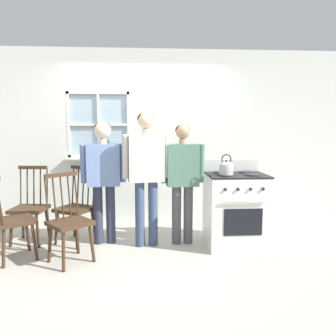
{
  "coord_description": "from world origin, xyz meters",
  "views": [
    {
      "loc": [
        0.04,
        -3.77,
        1.5
      ],
      "look_at": [
        0.31,
        0.29,
        1.0
      ],
      "focal_mm": 35.0,
      "sensor_mm": 36.0,
      "label": 1
    }
  ],
  "objects_px": {
    "chair_near_stove": "(30,208)",
    "potted_plant": "(108,151)",
    "chair_by_window": "(13,221)",
    "person_elderly_left": "(103,169)",
    "person_adult_right": "(183,173)",
    "chair_near_wall": "(69,222)",
    "chair_center_cluster": "(76,208)",
    "person_teen_center": "(146,166)",
    "stove": "(236,209)",
    "kettle": "(226,167)"
  },
  "relations": [
    {
      "from": "chair_center_cluster",
      "to": "person_elderly_left",
      "type": "relative_size",
      "value": 0.63
    },
    {
      "from": "chair_near_stove",
      "to": "potted_plant",
      "type": "distance_m",
      "value": 1.41
    },
    {
      "from": "chair_near_wall",
      "to": "person_elderly_left",
      "type": "distance_m",
      "value": 0.84
    },
    {
      "from": "person_elderly_left",
      "to": "potted_plant",
      "type": "xyz_separation_m",
      "value": [
        -0.04,
        0.89,
        0.17
      ]
    },
    {
      "from": "chair_by_window",
      "to": "chair_near_stove",
      "type": "height_order",
      "value": "same"
    },
    {
      "from": "chair_by_window",
      "to": "person_teen_center",
      "type": "xyz_separation_m",
      "value": [
        1.51,
        0.35,
        0.58
      ]
    },
    {
      "from": "person_adult_right",
      "to": "potted_plant",
      "type": "distance_m",
      "value": 1.44
    },
    {
      "from": "chair_center_cluster",
      "to": "person_teen_center",
      "type": "xyz_separation_m",
      "value": [
        0.92,
        -0.18,
        0.58
      ]
    },
    {
      "from": "chair_by_window",
      "to": "potted_plant",
      "type": "height_order",
      "value": "potted_plant"
    },
    {
      "from": "chair_by_window",
      "to": "stove",
      "type": "bearing_deg",
      "value": -115.47
    },
    {
      "from": "potted_plant",
      "to": "stove",
      "type": "bearing_deg",
      "value": -32.04
    },
    {
      "from": "chair_center_cluster",
      "to": "chair_near_stove",
      "type": "height_order",
      "value": "same"
    },
    {
      "from": "person_teen_center",
      "to": "stove",
      "type": "distance_m",
      "value": 1.27
    },
    {
      "from": "chair_center_cluster",
      "to": "kettle",
      "type": "xyz_separation_m",
      "value": [
        1.89,
        -0.37,
        0.57
      ]
    },
    {
      "from": "chair_center_cluster",
      "to": "person_teen_center",
      "type": "relative_size",
      "value": 0.59
    },
    {
      "from": "chair_near_wall",
      "to": "person_elderly_left",
      "type": "height_order",
      "value": "person_elderly_left"
    },
    {
      "from": "chair_near_wall",
      "to": "kettle",
      "type": "distance_m",
      "value": 1.94
    },
    {
      "from": "chair_center_cluster",
      "to": "stove",
      "type": "xyz_separation_m",
      "value": [
        2.06,
        -0.24,
        0.02
      ]
    },
    {
      "from": "person_elderly_left",
      "to": "person_adult_right",
      "type": "height_order",
      "value": "person_elderly_left"
    },
    {
      "from": "chair_by_window",
      "to": "person_teen_center",
      "type": "distance_m",
      "value": 1.66
    },
    {
      "from": "chair_near_wall",
      "to": "person_teen_center",
      "type": "xyz_separation_m",
      "value": [
        0.86,
        0.45,
        0.58
      ]
    },
    {
      "from": "chair_near_stove",
      "to": "person_adult_right",
      "type": "distance_m",
      "value": 2.05
    },
    {
      "from": "stove",
      "to": "kettle",
      "type": "distance_m",
      "value": 0.59
    },
    {
      "from": "chair_by_window",
      "to": "stove",
      "type": "relative_size",
      "value": 0.92
    },
    {
      "from": "chair_near_stove",
      "to": "stove",
      "type": "relative_size",
      "value": 0.92
    },
    {
      "from": "person_teen_center",
      "to": "person_elderly_left",
      "type": "bearing_deg",
      "value": 158.86
    },
    {
      "from": "chair_center_cluster",
      "to": "potted_plant",
      "type": "distance_m",
      "value": 1.13
    },
    {
      "from": "chair_near_stove",
      "to": "potted_plant",
      "type": "height_order",
      "value": "potted_plant"
    },
    {
      "from": "chair_by_window",
      "to": "person_elderly_left",
      "type": "distance_m",
      "value": 1.2
    },
    {
      "from": "kettle",
      "to": "person_adult_right",
      "type": "bearing_deg",
      "value": 154.1
    },
    {
      "from": "person_teen_center",
      "to": "kettle",
      "type": "distance_m",
      "value": 0.99
    },
    {
      "from": "kettle",
      "to": "potted_plant",
      "type": "relative_size",
      "value": 0.73
    },
    {
      "from": "chair_center_cluster",
      "to": "person_teen_center",
      "type": "height_order",
      "value": "person_teen_center"
    },
    {
      "from": "person_elderly_left",
      "to": "stove",
      "type": "bearing_deg",
      "value": -12.62
    },
    {
      "from": "kettle",
      "to": "chair_by_window",
      "type": "bearing_deg",
      "value": -176.3
    },
    {
      "from": "person_teen_center",
      "to": "potted_plant",
      "type": "height_order",
      "value": "person_teen_center"
    },
    {
      "from": "chair_near_wall",
      "to": "chair_center_cluster",
      "type": "distance_m",
      "value": 0.64
    },
    {
      "from": "person_elderly_left",
      "to": "kettle",
      "type": "bearing_deg",
      "value": -18.15
    },
    {
      "from": "chair_by_window",
      "to": "chair_near_wall",
      "type": "relative_size",
      "value": 1.0
    },
    {
      "from": "chair_center_cluster",
      "to": "chair_near_stove",
      "type": "xyz_separation_m",
      "value": [
        -0.6,
        0.05,
        0.0
      ]
    },
    {
      "from": "person_elderly_left",
      "to": "person_adult_right",
      "type": "bearing_deg",
      "value": -10.44
    },
    {
      "from": "chair_near_wall",
      "to": "chair_center_cluster",
      "type": "height_order",
      "value": "same"
    },
    {
      "from": "potted_plant",
      "to": "chair_near_wall",
      "type": "bearing_deg",
      "value": -100.76
    },
    {
      "from": "stove",
      "to": "person_elderly_left",
      "type": "bearing_deg",
      "value": 173.64
    },
    {
      "from": "chair_near_stove",
      "to": "person_adult_right",
      "type": "height_order",
      "value": "person_adult_right"
    },
    {
      "from": "person_teen_center",
      "to": "potted_plant",
      "type": "bearing_deg",
      "value": 112.02
    },
    {
      "from": "chair_center_cluster",
      "to": "person_teen_center",
      "type": "bearing_deg",
      "value": 19.78
    },
    {
      "from": "chair_near_wall",
      "to": "person_adult_right",
      "type": "distance_m",
      "value": 1.5
    },
    {
      "from": "stove",
      "to": "potted_plant",
      "type": "height_order",
      "value": "potted_plant"
    },
    {
      "from": "chair_near_stove",
      "to": "chair_near_wall",
      "type": "bearing_deg",
      "value": -40.27
    }
  ]
}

